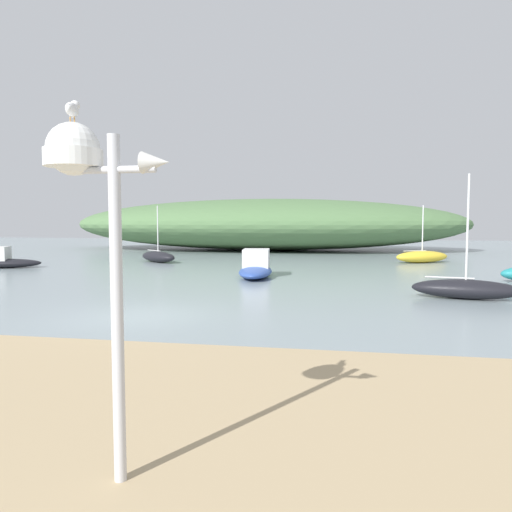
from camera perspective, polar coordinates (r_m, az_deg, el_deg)
ground_plane at (r=14.49m, az=-13.96°, el=-6.97°), size 120.00×120.00×0.00m
distant_hill at (r=46.51m, az=1.00°, el=3.79°), size 38.19×15.20×4.90m
mast_structure at (r=4.92m, az=-19.57°, el=8.07°), size 1.24×0.55×3.52m
seagull_on_radar at (r=5.10m, az=-21.04°, el=16.08°), size 0.17×0.33×0.23m
motorboat_far_left at (r=32.14m, az=-28.21°, el=-0.47°), size 4.60×2.61×1.27m
sailboat_off_point at (r=33.73m, az=19.19°, el=-0.07°), size 4.05×2.95×3.83m
motorboat_by_sandbar at (r=23.76m, az=-0.03°, el=-1.36°), size 2.04×4.53×1.37m
sailboat_mid_channel at (r=18.69m, az=23.72°, el=-3.58°), size 3.84×1.84×4.44m
sailboat_far_right at (r=32.99m, az=-11.59°, el=-0.06°), size 3.66×3.23×3.81m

